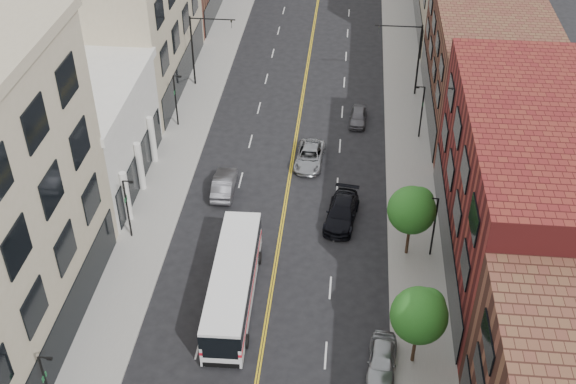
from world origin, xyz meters
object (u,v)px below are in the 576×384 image
(car_parked_far, at_px, (382,360))
(car_lane_c, at_px, (358,116))
(city_bus, at_px, (233,282))
(car_lane_b, at_px, (310,156))
(car_lane_behind, at_px, (224,184))
(car_lane_a, at_px, (342,212))

(car_parked_far, xyz_separation_m, car_lane_c, (-1.90, 28.88, -0.09))
(car_parked_far, bearing_deg, car_lane_c, 98.58)
(car_lane_c, bearing_deg, car_parked_far, -82.85)
(city_bus, xyz_separation_m, car_lane_b, (3.88, 16.95, -1.06))
(car_lane_behind, bearing_deg, car_parked_far, 124.31)
(car_lane_a, relative_size, car_lane_b, 1.08)
(car_lane_a, bearing_deg, car_parked_far, -70.77)
(car_parked_far, bearing_deg, car_lane_b, 110.01)
(car_lane_behind, height_order, car_lane_a, car_lane_a)
(car_parked_far, height_order, car_lane_b, car_parked_far)
(city_bus, height_order, car_lane_behind, city_bus)
(car_lane_a, height_order, car_lane_c, car_lane_a)
(car_lane_behind, height_order, car_lane_b, car_lane_behind)
(car_parked_far, relative_size, car_lane_a, 0.79)
(car_lane_b, bearing_deg, car_lane_a, -64.87)
(car_parked_far, xyz_separation_m, car_lane_behind, (-12.48, 16.96, 0.04))
(city_bus, relative_size, car_lane_behind, 2.54)
(city_bus, height_order, car_parked_far, city_bus)
(car_parked_far, distance_m, car_lane_behind, 21.05)
(car_lane_b, distance_m, car_lane_c, 8.20)
(city_bus, bearing_deg, car_lane_behind, 101.15)
(car_lane_a, xyz_separation_m, car_lane_b, (-2.99, 7.57, -0.09))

